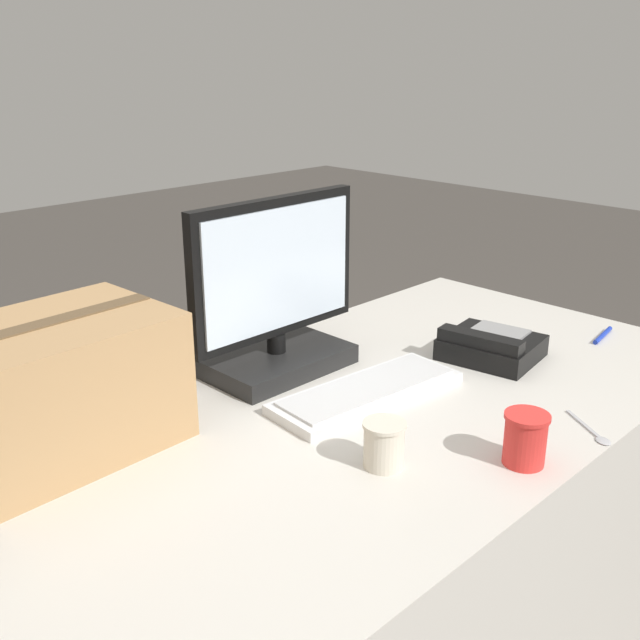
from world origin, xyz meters
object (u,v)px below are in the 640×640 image
at_px(monitor, 276,306).
at_px(keyboard, 367,392).
at_px(cardboard_box, 59,386).
at_px(paper_cup_right, 525,439).
at_px(desk_phone, 490,346).
at_px(pen_marker, 603,335).
at_px(spoon, 594,433).
at_px(paper_cup_left, 384,444).

height_order(monitor, keyboard, monitor).
xyz_separation_m(monitor, cardboard_box, (-0.53, 0.01, -0.03)).
height_order(keyboard, paper_cup_right, paper_cup_right).
relative_size(desk_phone, pen_marker, 1.89).
bearing_deg(monitor, paper_cup_right, -87.26).
distance_m(monitor, spoon, 0.73).
bearing_deg(paper_cup_right, monitor, 92.74).
xyz_separation_m(keyboard, spoon, (0.19, -0.42, -0.01)).
bearing_deg(cardboard_box, keyboard, -24.72).
xyz_separation_m(keyboard, paper_cup_left, (-0.19, -0.21, 0.03)).
xyz_separation_m(keyboard, paper_cup_right, (-0.00, -0.38, 0.04)).
distance_m(monitor, paper_cup_right, 0.64).
xyz_separation_m(keyboard, cardboard_box, (-0.56, 0.26, 0.11)).
height_order(cardboard_box, pen_marker, cardboard_box).
xyz_separation_m(monitor, keyboard, (0.03, -0.25, -0.14)).
xyz_separation_m(cardboard_box, pen_marker, (1.27, -0.46, -0.12)).
distance_m(monitor, desk_phone, 0.53).
bearing_deg(keyboard, pen_marker, -10.40).
xyz_separation_m(paper_cup_left, spoon, (0.38, -0.22, -0.04)).
bearing_deg(cardboard_box, paper_cup_right, -48.97).
height_order(desk_phone, paper_cup_right, paper_cup_right).
xyz_separation_m(desk_phone, spoon, (-0.19, -0.36, -0.03)).
bearing_deg(paper_cup_left, keyboard, 47.54).
bearing_deg(pen_marker, spoon, -165.01).
relative_size(monitor, cardboard_box, 1.12).
bearing_deg(pen_marker, desk_phone, 149.34).
bearing_deg(keyboard, paper_cup_left, -127.26).
bearing_deg(desk_phone, pen_marker, -30.78).
relative_size(keyboard, paper_cup_right, 4.64).
bearing_deg(cardboard_box, paper_cup_left, -51.54).
distance_m(paper_cup_left, pen_marker, 0.90).
bearing_deg(paper_cup_right, desk_phone, 39.80).
xyz_separation_m(paper_cup_right, spoon, (0.19, -0.04, -0.05)).
bearing_deg(paper_cup_left, cardboard_box, 128.46).
bearing_deg(keyboard, spoon, -60.66).
xyz_separation_m(monitor, pen_marker, (0.74, -0.45, -0.15)).
distance_m(monitor, pen_marker, 0.88).
bearing_deg(cardboard_box, desk_phone, -19.06).
distance_m(desk_phone, spoon, 0.40).
relative_size(paper_cup_right, spoon, 0.74).
xyz_separation_m(paper_cup_left, cardboard_box, (-0.37, 0.47, 0.08)).
height_order(keyboard, pen_marker, keyboard).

